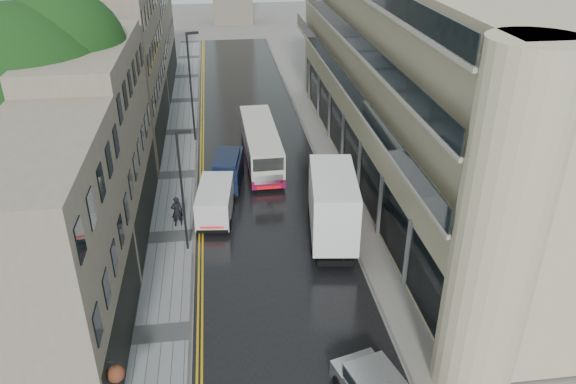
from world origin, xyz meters
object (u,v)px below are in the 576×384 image
object	(u,v)px
white_lorry	(314,220)
pedestrian	(177,211)
tree_far	(86,73)
navy_van	(212,180)
white_van	(197,215)
lamp_post_near	(182,193)
tree_near	(33,128)
cream_bus	(250,162)
lamp_post_far	(191,89)

from	to	relation	value
white_lorry	pedestrian	distance (m)	8.62
pedestrian	tree_far	bearing A→B (deg)	-77.76
white_lorry	navy_van	distance (m)	9.46
tree_far	navy_van	size ratio (longest dim) A/B	2.70
white_van	lamp_post_near	bearing A→B (deg)	-99.20
tree_near	navy_van	xyz separation A→B (m)	(9.12, 4.20, -5.75)
cream_bus	pedestrian	bearing A→B (deg)	-130.41
cream_bus	lamp_post_far	size ratio (longest dim) A/B	1.17
tree_far	white_lorry	world-z (taller)	tree_far
white_van	lamp_post_near	xyz separation A→B (m)	(-0.58, -2.08, 2.63)
lamp_post_far	tree_near	bearing A→B (deg)	-132.36
lamp_post_far	pedestrian	bearing A→B (deg)	-106.43
pedestrian	cream_bus	bearing A→B (deg)	-145.11
pedestrian	lamp_post_near	size ratio (longest dim) A/B	0.27
tree_far	lamp_post_far	bearing A→B (deg)	6.41
tree_far	cream_bus	xyz separation A→B (m)	(11.50, -6.73, -4.83)
white_van	tree_near	bearing A→B (deg)	-174.71
lamp_post_near	tree_far	bearing A→B (deg)	120.13
tree_near	lamp_post_near	size ratio (longest dim) A/B	1.94
lamp_post_near	white_van	bearing A→B (deg)	78.87
tree_far	lamp_post_far	size ratio (longest dim) A/B	1.44
white_van	pedestrian	bearing A→B (deg)	161.33
tree_near	white_lorry	xyz separation A→B (m)	(14.62, -3.45, -4.79)
tree_near	lamp_post_far	bearing A→B (deg)	60.61
tree_near	pedestrian	world-z (taller)	tree_near
tree_far	pedestrian	bearing A→B (deg)	-62.03
white_van	lamp_post_far	distance (m)	14.41
lamp_post_near	lamp_post_far	world-z (taller)	lamp_post_far
cream_bus	pedestrian	xyz separation A→B (m)	(-4.81, -5.86, -0.31)
white_lorry	lamp_post_near	bearing A→B (deg)	177.37
tree_near	tree_far	distance (m)	13.02
navy_van	lamp_post_far	bearing A→B (deg)	106.20
navy_van	pedestrian	distance (m)	4.35
cream_bus	lamp_post_far	bearing A→B (deg)	116.80
tree_far	lamp_post_near	xyz separation A→B (m)	(7.32, -15.23, -2.53)
white_lorry	lamp_post_near	size ratio (longest dim) A/B	1.14
white_van	navy_van	size ratio (longest dim) A/B	1.01
white_lorry	lamp_post_far	distance (m)	18.73
pedestrian	lamp_post_far	bearing A→B (deg)	-109.19
lamp_post_far	white_van	bearing A→B (deg)	-101.32
white_van	white_lorry	bearing A→B (deg)	-20.72
navy_van	tree_near	bearing A→B (deg)	-146.92
white_lorry	pedestrian	xyz separation A→B (m)	(-7.64, 3.86, -1.07)
tree_near	white_van	size ratio (longest dim) A/B	2.99
white_lorry	lamp_post_near	distance (m)	7.27
pedestrian	tree_near	bearing A→B (deg)	-12.38
navy_van	lamp_post_far	world-z (taller)	lamp_post_far
white_van	lamp_post_far	bearing A→B (deg)	98.04
cream_bus	pedestrian	size ratio (longest dim) A/B	5.21
white_van	navy_van	xyz separation A→B (m)	(0.92, 4.35, 0.12)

